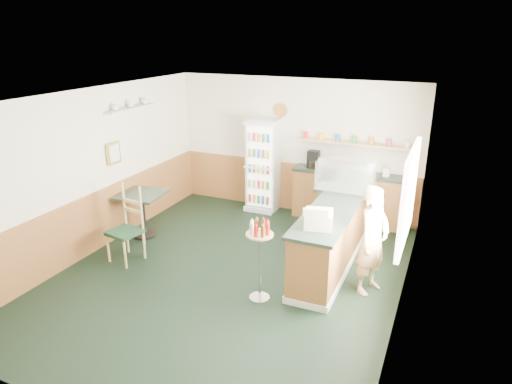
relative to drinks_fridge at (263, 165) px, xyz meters
The scene contains 13 objects.
ground 2.96m from the drinks_fridge, 77.79° to the right, with size 6.00×6.00×0.00m, color black.
room_envelope 2.12m from the drinks_fridge, 79.67° to the right, with size 5.04×6.02×2.72m.
service_counter 2.61m from the drinks_fridge, 40.61° to the right, with size 0.68×3.01×1.01m.
back_counter 1.83m from the drinks_fridge, ahead, with size 2.24×0.42×1.69m.
drinks_fridge is the anchor object (origin of this frame).
display_case 2.26m from the drinks_fridge, 29.47° to the right, with size 0.94×0.49×0.53m.
cash_register 3.28m from the drinks_fridge, 53.63° to the right, with size 0.38×0.39×0.22m, color beige.
shopkeeper 3.52m from the drinks_fridge, 41.25° to the right, with size 0.53×0.38×1.59m, color tan.
condiment_stand 3.41m from the drinks_fridge, 67.87° to the right, with size 0.37×0.37×1.16m.
newspaper_rack 2.30m from the drinks_fridge, 45.27° to the right, with size 0.09×0.43×0.51m.
cafe_table 2.58m from the drinks_fridge, 124.70° to the right, with size 0.83×0.83×0.82m.
cafe_chair 3.12m from the drinks_fridge, 111.68° to the right, with size 0.54×0.54×1.25m.
dog_doorstop 2.66m from the drinks_fridge, 54.35° to the right, with size 0.23×0.30×0.28m.
Camera 1 is at (2.87, -5.50, 3.56)m, focal length 32.00 mm.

